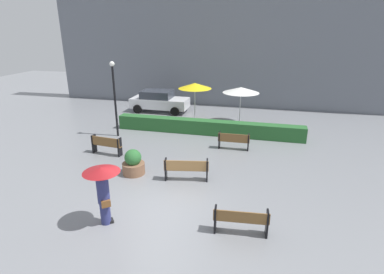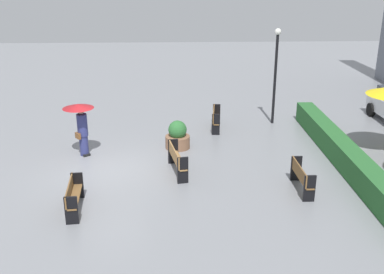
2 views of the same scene
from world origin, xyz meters
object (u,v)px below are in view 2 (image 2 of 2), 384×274
at_px(bench_near_right, 73,195).
at_px(lamp_post, 276,67).
at_px(bench_mid_center, 176,158).
at_px(bench_back_row, 301,176).
at_px(pedestrian_with_umbrella, 81,120).
at_px(bench_far_left, 215,117).
at_px(planter_pot, 178,136).

distance_m(bench_near_right, lamp_post, 10.93).
height_order(bench_mid_center, bench_near_right, bench_mid_center).
relative_size(bench_back_row, bench_near_right, 0.95).
height_order(bench_mid_center, pedestrian_with_umbrella, pedestrian_with_umbrella).
bearing_deg(bench_far_left, lamp_post, 105.55).
relative_size(planter_pot, lamp_post, 0.26).
bearing_deg(bench_far_left, bench_mid_center, -20.82).
relative_size(bench_far_left, planter_pot, 1.47).
relative_size(bench_back_row, pedestrian_with_umbrella, 0.80).
bearing_deg(bench_far_left, planter_pot, -37.43).
height_order(bench_mid_center, planter_pot, planter_pot).
distance_m(bench_near_right, planter_pot, 5.73).
xyz_separation_m(bench_near_right, pedestrian_with_umbrella, (-4.22, -0.51, 0.89)).
xyz_separation_m(bench_back_row, bench_near_right, (1.01, -6.90, -0.00)).
xyz_separation_m(bench_back_row, pedestrian_with_umbrella, (-3.21, -7.41, 0.89)).
height_order(bench_far_left, bench_near_right, bench_far_left).
height_order(pedestrian_with_umbrella, planter_pot, pedestrian_with_umbrella).
xyz_separation_m(pedestrian_with_umbrella, planter_pot, (-0.63, 3.56, -0.92)).
relative_size(bench_near_right, pedestrian_with_umbrella, 0.84).
height_order(pedestrian_with_umbrella, lamp_post, lamp_post).
bearing_deg(pedestrian_with_umbrella, lamp_post, 114.23).
relative_size(bench_mid_center, planter_pot, 1.66).
relative_size(bench_far_left, bench_mid_center, 0.89).
relative_size(bench_far_left, lamp_post, 0.38).
bearing_deg(bench_mid_center, bench_near_right, -50.10).
xyz_separation_m(bench_far_left, bench_mid_center, (4.54, -1.73, -0.00)).
distance_m(bench_near_right, pedestrian_with_umbrella, 4.35).
height_order(bench_back_row, planter_pot, planter_pot).
xyz_separation_m(bench_back_row, lamp_post, (-6.77, 0.49, 2.07)).
relative_size(bench_far_left, bench_near_right, 0.96).
distance_m(planter_pot, lamp_post, 5.64).
height_order(bench_far_left, pedestrian_with_umbrella, pedestrian_with_umbrella).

